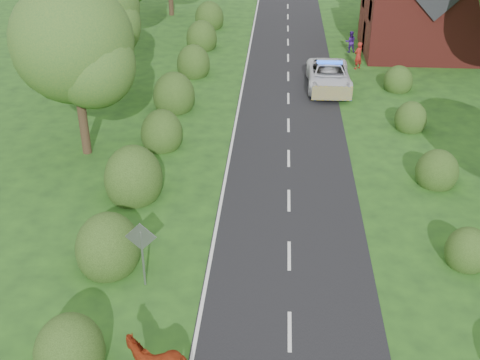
# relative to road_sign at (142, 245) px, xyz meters

# --- Properties ---
(ground) EXTENTS (120.00, 120.00, 0.00)m
(ground) POSITION_rel_road_sign_xyz_m (5.00, -2.00, -1.65)
(ground) COLOR #204019
(road) EXTENTS (6.00, 70.00, 0.02)m
(road) POSITION_rel_road_sign_xyz_m (5.00, 13.00, -1.64)
(road) COLOR black
(road) RESTS_ON ground
(road_markings) EXTENTS (4.96, 70.00, 0.01)m
(road_markings) POSITION_rel_road_sign_xyz_m (3.40, 10.93, -1.63)
(road_markings) COLOR white
(road_markings) RESTS_ON road
(hedgerow_left) EXTENTS (2.75, 50.41, 3.00)m
(hedgerow_left) POSITION_rel_road_sign_xyz_m (-1.51, 9.69, -0.91)
(hedgerow_left) COLOR #1E3613
(hedgerow_left) RESTS_ON ground
(hedgerow_right) EXTENTS (2.10, 45.78, 2.10)m
(hedgerow_right) POSITION_rel_road_sign_xyz_m (11.60, 9.21, -1.10)
(hedgerow_right) COLOR #1E3613
(hedgerow_right) RESTS_ON ground
(tree_left_a) EXTENTS (5.74, 5.60, 8.38)m
(tree_left_a) POSITION_rel_road_sign_xyz_m (-4.75, 9.86, 3.69)
(tree_left_a) COLOR #332316
(tree_left_a) RESTS_ON ground
(tree_left_b) EXTENTS (5.74, 5.60, 8.07)m
(tree_left_b) POSITION_rel_road_sign_xyz_m (-6.25, 17.86, 3.39)
(tree_left_b) COLOR #332316
(tree_left_b) RESTS_ON ground
(road_sign) EXTENTS (1.06, 0.08, 2.53)m
(road_sign) POSITION_rel_road_sign_xyz_m (0.00, 0.00, 0.00)
(road_sign) COLOR gray
(road_sign) RESTS_ON ground
(house) EXTENTS (8.00, 7.40, 9.17)m
(house) POSITION_rel_road_sign_xyz_m (14.49, 28.00, 2.13)
(house) COLOR maroon
(house) RESTS_ON ground
(police_van) EXTENTS (2.67, 5.78, 1.73)m
(police_van) POSITION_rel_road_sign_xyz_m (7.50, 20.06, -0.86)
(police_van) COLOR silver
(police_van) RESTS_ON ground
(pedestrian_red) EXTENTS (0.80, 0.78, 1.85)m
(pedestrian_red) POSITION_rel_road_sign_xyz_m (9.71, 23.94, -0.73)
(pedestrian_red) COLOR maroon
(pedestrian_red) RESTS_ON ground
(pedestrian_purple) EXTENTS (0.80, 0.65, 1.56)m
(pedestrian_purple) POSITION_rel_road_sign_xyz_m (9.55, 27.76, -0.87)
(pedestrian_purple) COLOR #3D187B
(pedestrian_purple) RESTS_ON ground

